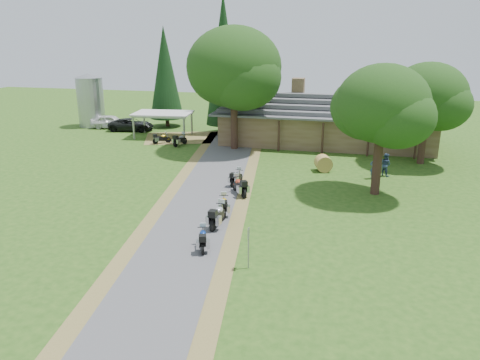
% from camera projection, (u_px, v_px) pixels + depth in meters
% --- Properties ---
extents(ground, '(120.00, 120.00, 0.00)m').
position_uv_depth(ground, '(187.00, 232.00, 25.92)').
color(ground, '#244B15').
rests_on(ground, ground).
extents(driveway, '(51.95, 51.95, 0.00)m').
position_uv_depth(driveway, '(201.00, 206.00, 29.74)').
color(driveway, '#49494B').
rests_on(driveway, ground).
extents(lodge, '(21.40, 9.40, 4.90)m').
position_uv_depth(lodge, '(326.00, 118.00, 46.08)').
color(lodge, brown).
rests_on(lodge, ground).
extents(silo, '(3.31, 3.31, 6.09)m').
position_uv_depth(silo, '(91.00, 100.00, 54.29)').
color(silo, gray).
rests_on(silo, ground).
extents(carport, '(6.28, 4.53, 2.56)m').
position_uv_depth(carport, '(163.00, 125.00, 49.18)').
color(carport, silver).
rests_on(carport, ground).
extents(car_white_sedan, '(3.47, 6.12, 1.92)m').
position_uv_depth(car_white_sedan, '(111.00, 120.00, 53.61)').
color(car_white_sedan, silver).
rests_on(car_white_sedan, ground).
extents(car_dark_suv, '(3.04, 5.65, 2.06)m').
position_uv_depth(car_dark_suv, '(131.00, 122.00, 52.21)').
color(car_dark_suv, black).
rests_on(car_dark_suv, ground).
extents(motorcycle_row_a, '(1.06, 1.83, 1.19)m').
position_uv_depth(motorcycle_row_a, '(203.00, 238.00, 23.72)').
color(motorcycle_row_a, navy).
rests_on(motorcycle_row_a, ground).
extents(motorcycle_row_b, '(0.81, 2.09, 1.40)m').
position_uv_depth(motorcycle_row_b, '(218.00, 214.00, 26.49)').
color(motorcycle_row_b, '#B5B7BD').
rests_on(motorcycle_row_b, ground).
extents(motorcycle_row_c, '(1.08, 1.89, 1.23)m').
position_uv_depth(motorcycle_row_c, '(224.00, 204.00, 28.28)').
color(motorcycle_row_c, '#DDA708').
rests_on(motorcycle_row_c, ground).
extents(motorcycle_row_d, '(1.67, 1.99, 1.36)m').
position_uv_depth(motorcycle_row_d, '(239.00, 185.00, 31.65)').
color(motorcycle_row_d, '#BE3E23').
rests_on(motorcycle_row_d, ground).
extents(motorcycle_row_e, '(0.84, 1.82, 1.20)m').
position_uv_depth(motorcycle_row_e, '(237.00, 177.00, 33.75)').
color(motorcycle_row_e, black).
rests_on(motorcycle_row_e, ground).
extents(motorcycle_carport_a, '(1.62, 1.49, 1.14)m').
position_uv_depth(motorcycle_carport_a, '(162.00, 138.00, 46.31)').
color(motorcycle_carport_a, gold).
rests_on(motorcycle_carport_a, ground).
extents(motorcycle_carport_b, '(1.10, 1.93, 1.25)m').
position_uv_depth(motorcycle_carport_b, '(180.00, 139.00, 45.46)').
color(motorcycle_carport_b, gray).
rests_on(motorcycle_carport_b, ground).
extents(person_a, '(0.61, 0.47, 1.99)m').
position_uv_depth(person_a, '(374.00, 166.00, 35.04)').
color(person_a, navy).
rests_on(person_a, ground).
extents(person_b, '(0.73, 0.70, 2.08)m').
position_uv_depth(person_b, '(386.00, 163.00, 35.73)').
color(person_b, navy).
rests_on(person_b, ground).
extents(hay_bale, '(1.55, 1.48, 1.28)m').
position_uv_depth(hay_bale, '(323.00, 163.00, 37.06)').
color(hay_bale, olive).
rests_on(hay_bale, ground).
extents(sign_post, '(0.37, 0.06, 2.04)m').
position_uv_depth(sign_post, '(248.00, 248.00, 21.61)').
color(sign_post, gray).
rests_on(sign_post, ground).
extents(oak_lodge_left, '(8.61, 8.61, 12.23)m').
position_uv_depth(oak_lodge_left, '(234.00, 83.00, 42.50)').
color(oak_lodge_left, '#153710').
rests_on(oak_lodge_left, ground).
extents(oak_lodge_right, '(6.20, 6.20, 9.24)m').
position_uv_depth(oak_lodge_right, '(427.00, 109.00, 38.04)').
color(oak_lodge_right, '#153710').
rests_on(oak_lodge_right, ground).
extents(oak_driveway, '(6.05, 6.05, 9.94)m').
position_uv_depth(oak_driveway, '(381.00, 122.00, 30.51)').
color(oak_driveway, '#153710').
rests_on(oak_driveway, ground).
extents(cedar_near, '(3.91, 3.91, 14.58)m').
position_uv_depth(cedar_near, '(224.00, 65.00, 49.08)').
color(cedar_near, black).
rests_on(cedar_near, ground).
extents(cedar_far, '(3.85, 3.85, 11.34)m').
position_uv_depth(cedar_far, '(165.00, 77.00, 53.31)').
color(cedar_far, black).
rests_on(cedar_far, ground).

